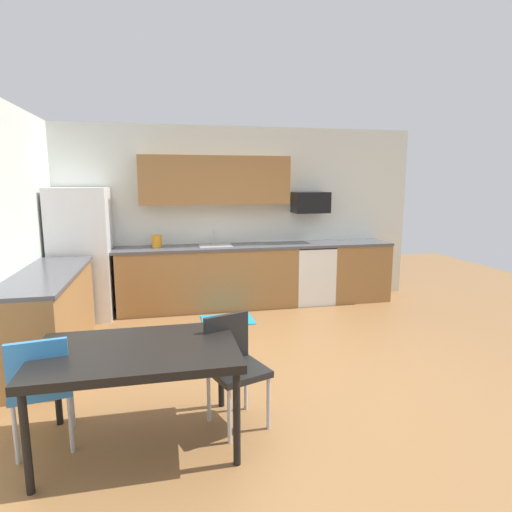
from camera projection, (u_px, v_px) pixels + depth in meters
The scene contains 18 objects.
ground_plane at pixel (277, 370), 4.33m from camera, with size 12.00×12.00×0.00m, color olive.
wall_back at pixel (233, 216), 6.64m from camera, with size 5.80×0.10×2.70m, color silver.
cabinet_run_back at pixel (209, 279), 6.37m from camera, with size 2.62×0.60×0.90m, color olive.
cabinet_run_back_right at pixel (356, 272), 6.87m from camera, with size 0.93×0.60×0.90m, color olive.
cabinet_run_left at pixel (49, 318), 4.53m from camera, with size 0.60×2.00×0.90m, color olive.
countertop_back at pixel (237, 247), 6.38m from camera, with size 4.80×0.64×0.04m, color #4C4C51.
countertop_left at pixel (45, 275), 4.45m from camera, with size 0.64×2.00×0.04m, color #4C4C51.
upper_cabinets_back at pixel (215, 180), 6.27m from camera, with size 2.20×0.34×0.70m, color olive.
refrigerator at pixel (82, 254), 5.85m from camera, with size 0.76×0.70×1.80m, color white.
oven_range at pixel (311, 273), 6.71m from camera, with size 0.60×0.60×0.91m.
microwave at pixel (311, 202), 6.61m from camera, with size 0.54×0.36×0.32m, color black.
sink_basin at pixel (215, 250), 6.32m from camera, with size 0.48×0.40×0.14m, color #A5A8AD.
sink_faucet at pixel (214, 238), 6.46m from camera, with size 0.02×0.02×0.24m, color #B2B5BA.
dining_table at pixel (138, 356), 3.01m from camera, with size 1.40×0.90×0.73m.
chair_near_table at pixel (233, 361), 3.32m from camera, with size 0.51×0.51×0.85m.
chair_far_side at pixel (41, 383), 2.95m from camera, with size 0.46×0.46×0.85m.
floor_mat at pixel (228, 320), 5.86m from camera, with size 0.70×0.50×0.01m, color #198CBF.
kettle at pixel (157, 242), 6.17m from camera, with size 0.14×0.14×0.20m, color orange.
Camera 1 is at (-1.08, -3.92, 1.88)m, focal length 29.95 mm.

